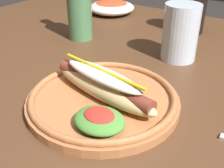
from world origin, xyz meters
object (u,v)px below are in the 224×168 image
at_px(soda_cup, 192,10).
at_px(side_bowl, 112,7).
at_px(water_cup, 180,33).
at_px(hot_dog_plate, 103,96).
at_px(glass_bottle, 79,7).

distance_m(soda_cup, side_bowl, 0.32).
relative_size(soda_cup, water_cup, 1.00).
relative_size(hot_dog_plate, soda_cup, 2.07).
distance_m(hot_dog_plate, glass_bottle, 0.37).
relative_size(soda_cup, side_bowl, 0.81).
bearing_deg(hot_dog_plate, side_bowl, 122.42).
distance_m(hot_dog_plate, water_cup, 0.28).
height_order(hot_dog_plate, soda_cup, soda_cup).
distance_m(soda_cup, glass_bottle, 0.34).
relative_size(water_cup, glass_bottle, 0.56).
bearing_deg(side_bowl, glass_bottle, -75.26).
distance_m(glass_bottle, side_bowl, 0.28).
height_order(glass_bottle, side_bowl, glass_bottle).
bearing_deg(side_bowl, water_cup, -33.86).
xyz_separation_m(soda_cup, water_cup, (0.05, -0.21, -0.00)).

